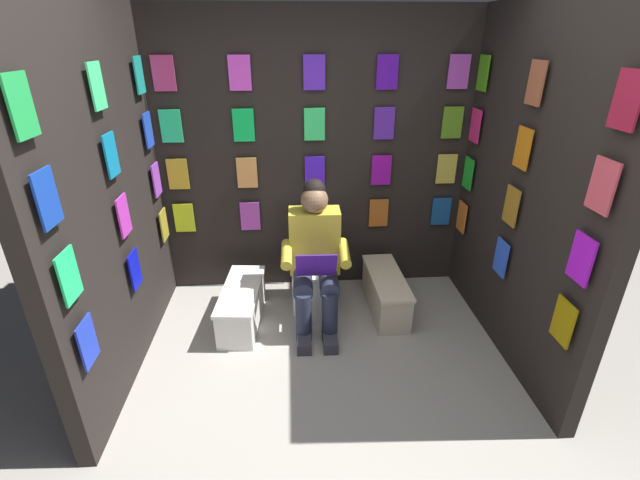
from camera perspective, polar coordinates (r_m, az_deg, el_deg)
ground_plane at (r=2.77m, az=1.99°, el=-26.05°), size 30.00×30.00×0.00m
display_wall_back at (r=3.83m, az=-0.77°, el=10.62°), size 2.76×0.14×2.40m
display_wall_left at (r=3.27m, az=25.38°, el=5.58°), size 0.14×1.93×2.40m
display_wall_right at (r=3.09m, az=-26.09°, el=4.39°), size 0.14×1.93×2.40m
toilet at (r=3.73m, az=-0.76°, el=-4.35°), size 0.41×0.56×0.77m
person_reading at (r=3.40m, az=-0.64°, el=-2.21°), size 0.53×0.69×1.19m
comic_longbox_near at (r=3.80m, az=8.59°, el=-6.78°), size 0.30×0.80×0.33m
comic_longbox_far at (r=3.66m, az=-10.18°, el=-8.43°), size 0.36×0.80×0.32m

